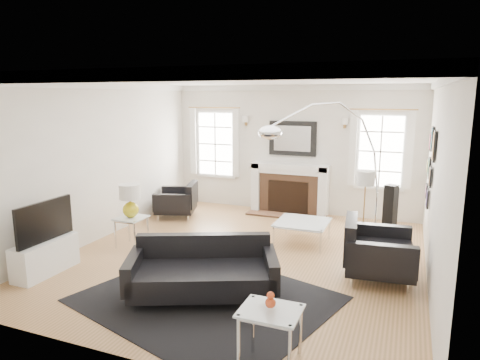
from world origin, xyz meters
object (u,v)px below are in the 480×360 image
at_px(armchair_right, 375,252).
at_px(gourd_lamp, 130,198).
at_px(armchair_left, 179,201).
at_px(fireplace, 289,189).
at_px(coffee_table, 302,223).
at_px(sofa, 203,272).
at_px(arc_floor_lamp, 327,171).

height_order(armchair_right, gourd_lamp, gourd_lamp).
relative_size(armchair_left, gourd_lamp, 1.90).
height_order(armchair_left, armchair_right, armchair_right).
bearing_deg(fireplace, coffee_table, -67.99).
bearing_deg(sofa, armchair_left, 124.30).
distance_m(armchair_right, gourd_lamp, 4.02).
xyz_separation_m(sofa, armchair_right, (2.01, 1.40, 0.06)).
height_order(armchair_right, coffee_table, armchair_right).
distance_m(fireplace, gourd_lamp, 3.65).
height_order(fireplace, gourd_lamp, fireplace).
height_order(fireplace, armchair_left, fireplace).
bearing_deg(armchair_left, gourd_lamp, -84.73).
height_order(armchair_right, arc_floor_lamp, arc_floor_lamp).
relative_size(sofa, armchair_right, 1.83).
distance_m(armchair_left, arc_floor_lamp, 3.65).
height_order(armchair_left, gourd_lamp, gourd_lamp).
bearing_deg(gourd_lamp, coffee_table, 24.89).
bearing_deg(gourd_lamp, sofa, -31.94).
distance_m(coffee_table, arc_floor_lamp, 1.18).
bearing_deg(sofa, coffee_table, 74.06).
bearing_deg(sofa, armchair_right, 34.84).
distance_m(fireplace, armchair_left, 2.43).
bearing_deg(arc_floor_lamp, sofa, -119.05).
xyz_separation_m(sofa, arc_floor_lamp, (1.17, 2.10, 1.05)).
relative_size(armchair_right, arc_floor_lamp, 0.44).
xyz_separation_m(gourd_lamp, arc_floor_lamp, (3.15, 0.86, 0.53)).
height_order(gourd_lamp, arc_floor_lamp, arc_floor_lamp).
xyz_separation_m(armchair_left, coffee_table, (2.87, -0.68, 0.02)).
height_order(fireplace, sofa, fireplace).
relative_size(sofa, gourd_lamp, 3.57).
bearing_deg(arc_floor_lamp, gourd_lamp, -164.66).
bearing_deg(armchair_left, arc_floor_lamp, -17.81).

